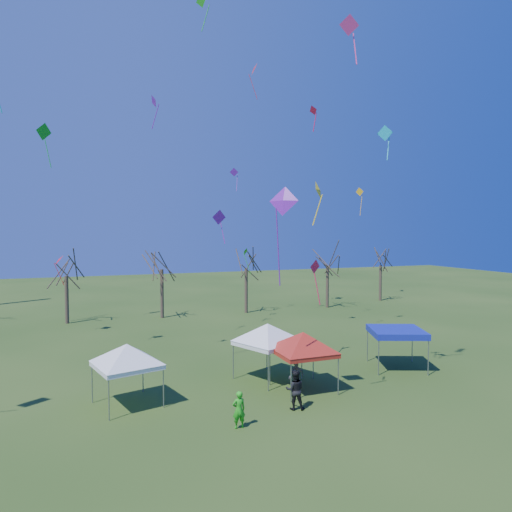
{
  "coord_description": "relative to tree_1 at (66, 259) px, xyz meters",
  "views": [
    {
      "loc": [
        -9.31,
        -19.14,
        8.23
      ],
      "look_at": [
        -0.9,
        3.0,
        6.95
      ],
      "focal_mm": 32.0,
      "sensor_mm": 36.0,
      "label": 1
    }
  ],
  "objects": [
    {
      "name": "kite_26",
      "position": [
        10.67,
        -7.21,
        20.82
      ],
      "size": [
        1.16,
        1.24,
        3.2
      ],
      "rotation": [
        0.0,
        0.0,
        2.14
      ],
      "color": "green",
      "rests_on": "ground"
    },
    {
      "name": "tent_blue",
      "position": [
        18.97,
        -21.49,
        -3.6
      ],
      "size": [
        3.93,
        3.93,
        2.38
      ],
      "rotation": [
        0.0,
        0.0,
        -0.38
      ],
      "color": "gray",
      "rests_on": "ground"
    },
    {
      "name": "kite_25",
      "position": [
        16.01,
        -24.09,
        7.42
      ],
      "size": [
        0.65,
        0.73,
        1.82
      ],
      "rotation": [
        0.0,
        0.0,
        2.27
      ],
      "color": "#0EB2D4",
      "rests_on": "ground"
    },
    {
      "name": "person_dark",
      "position": [
        10.5,
        -25.08,
        -4.88
      ],
      "size": [
        1.08,
        0.97,
        1.82
      ],
      "primitive_type": "imported",
      "rotation": [
        0.0,
        0.0,
        2.75
      ],
      "color": "black",
      "rests_on": "ground"
    },
    {
      "name": "kite_5",
      "position": [
        9.9,
        -25.01,
        3.76
      ],
      "size": [
        1.31,
        1.3,
        4.55
      ],
      "rotation": [
        0.0,
        0.0,
        5.51
      ],
      "color": "purple",
      "rests_on": "ground"
    },
    {
      "name": "kite_2",
      "position": [
        -1.43,
        -2.0,
        10.64
      ],
      "size": [
        1.42,
        1.33,
        3.67
      ],
      "rotation": [
        0.0,
        0.0,
        3.86
      ],
      "color": "#19A21D",
      "rests_on": "ground"
    },
    {
      "name": "tree_2",
      "position": [
        8.4,
        -0.27,
        0.5
      ],
      "size": [
        3.71,
        3.71,
        8.18
      ],
      "color": "#3D2D21",
      "rests_on": "ground"
    },
    {
      "name": "kite_13",
      "position": [
        -0.35,
        -4.98,
        0.16
      ],
      "size": [
        0.75,
        1.02,
        2.45
      ],
      "rotation": [
        0.0,
        0.0,
        4.77
      ],
      "color": "red",
      "rests_on": "ground"
    },
    {
      "name": "tree_3",
      "position": [
        16.8,
        -0.6,
        0.29
      ],
      "size": [
        3.59,
        3.59,
        7.91
      ],
      "color": "#3D2D21",
      "rests_on": "ground"
    },
    {
      "name": "ground",
      "position": [
        10.77,
        -24.65,
        -5.79
      ],
      "size": [
        140.0,
        140.0,
        0.0
      ],
      "primitive_type": "plane",
      "color": "#264415",
      "rests_on": "ground"
    },
    {
      "name": "kite_12",
      "position": [
        29.45,
        -1.61,
        6.64
      ],
      "size": [
        0.63,
        0.98,
        3.04
      ],
      "rotation": [
        0.0,
        0.0,
        1.99
      ],
      "color": "yellow",
      "rests_on": "ground"
    },
    {
      "name": "person_green",
      "position": [
        7.42,
        -26.08,
        -5.01
      ],
      "size": [
        0.59,
        0.41,
        1.57
      ],
      "primitive_type": "imported",
      "rotation": [
        0.0,
        0.0,
        3.2
      ],
      "color": "green",
      "rests_on": "ground"
    },
    {
      "name": "tree_1",
      "position": [
        0.0,
        0.0,
        0.0
      ],
      "size": [
        3.42,
        3.42,
        7.54
      ],
      "color": "#3D2D21",
      "rests_on": "ground"
    },
    {
      "name": "kite_17",
      "position": [
        15.24,
        -18.05,
        0.14
      ],
      "size": [
        0.97,
        0.69,
        2.95
      ],
      "rotation": [
        0.0,
        0.0,
        3.56
      ],
      "color": "#E91543",
      "rests_on": "ground"
    },
    {
      "name": "person_grey",
      "position": [
        11.53,
        -23.08,
        -4.98
      ],
      "size": [
        1.02,
        0.6,
        1.63
      ],
      "primitive_type": "imported",
      "rotation": [
        0.0,
        0.0,
        3.37
      ],
      "color": "slate",
      "rests_on": "ground"
    },
    {
      "name": "kite_11",
      "position": [
        12.02,
        -7.29,
        3.6
      ],
      "size": [
        1.33,
        0.81,
        2.85
      ],
      "rotation": [
        0.0,
        0.0,
        3.4
      ],
      "color": "purple",
      "rests_on": "ground"
    },
    {
      "name": "kite_3",
      "position": [
        17.03,
        -2.22,
        17.91
      ],
      "size": [
        0.98,
        1.5,
        3.39
      ],
      "rotation": [
        0.0,
        0.0,
        4.53
      ],
      "color": "red",
      "rests_on": "ground"
    },
    {
      "name": "kite_1",
      "position": [
        11.23,
        -25.87,
        4.23
      ],
      "size": [
        0.84,
        0.86,
        2.0
      ],
      "rotation": [
        0.0,
        0.0,
        0.81
      ],
      "color": "yellow",
      "rests_on": "ground"
    },
    {
      "name": "kite_27",
      "position": [
        13.31,
        -24.89,
        12.05
      ],
      "size": [
        1.01,
        0.68,
        2.38
      ],
      "rotation": [
        0.0,
        0.0,
        2.87
      ],
      "color": "#F93785",
      "rests_on": "ground"
    },
    {
      "name": "tent_white_west",
      "position": [
        3.29,
        -21.82,
        -3.05
      ],
      "size": [
        3.73,
        3.73,
        3.39
      ],
      "rotation": [
        0.0,
        0.0,
        0.26
      ],
      "color": "gray",
      "rests_on": "ground"
    },
    {
      "name": "tent_red",
      "position": [
        12.01,
        -22.89,
        -2.96
      ],
      "size": [
        3.98,
        3.98,
        3.51
      ],
      "rotation": [
        0.0,
        0.0,
        0.01
      ],
      "color": "gray",
      "rests_on": "ground"
    },
    {
      "name": "tent_white_mid",
      "position": [
        10.95,
        -20.62,
        -2.88
      ],
      "size": [
        3.82,
        3.82,
        3.61
      ],
      "rotation": [
        0.0,
        0.0,
        0.42
      ],
      "color": "gray",
      "rests_on": "ground"
    },
    {
      "name": "kite_24",
      "position": [
        5.58,
        -15.89,
        10.13
      ],
      "size": [
        0.48,
        0.82,
        2.08
      ],
      "rotation": [
        0.0,
        0.0,
        1.69
      ],
      "color": "purple",
      "rests_on": "ground"
    },
    {
      "name": "kite_22",
      "position": [
        15.51,
        -4.06,
        0.49
      ],
      "size": [
        0.92,
        0.92,
        2.5
      ],
      "rotation": [
        0.0,
        0.0,
        3.93
      ],
      "color": "#239717",
      "rests_on": "ground"
    },
    {
      "name": "kite_18",
      "position": [
        17.26,
        -13.93,
        11.17
      ],
      "size": [
        0.59,
        0.83,
        1.93
      ],
      "rotation": [
        0.0,
        0.0,
        1.82
      ],
      "color": "red",
      "rests_on": "ground"
    },
    {
      "name": "tree_4",
      "position": [
        26.12,
        -0.65,
        0.27
      ],
      "size": [
        3.58,
        3.58,
        7.89
      ],
      "color": "#3D2D21",
      "rests_on": "ground"
    },
    {
      "name": "kite_19",
      "position": [
        15.11,
        -2.0,
        8.05
      ],
      "size": [
        0.86,
        0.73,
        2.26
      ],
      "rotation": [
        0.0,
        0.0,
        2.64
      ],
      "color": "#6818A9",
      "rests_on": "ground"
    },
    {
      "name": "tree_5",
      "position": [
        34.49,
        1.42,
        -0.06
      ],
      "size": [
        3.39,
        3.39,
        7.46
      ],
      "color": "#3D2D21",
      "rests_on": "ground"
    }
  ]
}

